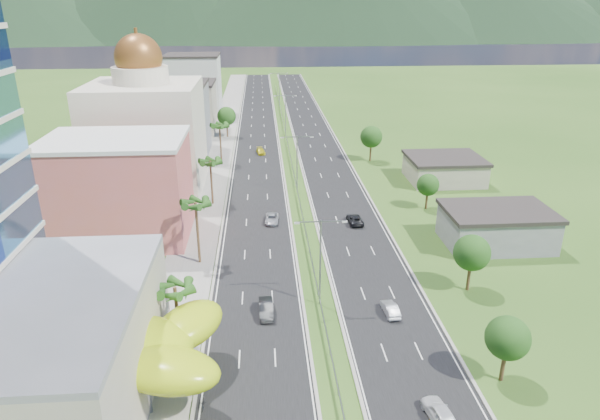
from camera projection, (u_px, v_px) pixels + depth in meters
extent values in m
plane|color=#2D5119|center=(330.00, 355.00, 55.19)|extent=(500.00, 500.00, 0.00)
cube|color=black|center=(258.00, 141.00, 138.12)|extent=(11.00, 260.00, 0.04)
cube|color=black|center=(315.00, 140.00, 139.14)|extent=(11.00, 260.00, 0.04)
cube|color=gray|center=(221.00, 142.00, 137.46)|extent=(7.00, 260.00, 0.12)
cube|color=gray|center=(291.00, 157.00, 121.72)|extent=(0.08, 216.00, 0.28)
cube|color=gray|center=(276.00, 89.00, 216.39)|extent=(0.10, 0.12, 0.70)
cylinder|color=gray|center=(320.00, 263.00, 62.43)|extent=(0.20, 0.20, 11.00)
cube|color=gray|center=(308.00, 222.00, 60.38)|extent=(2.88, 0.12, 0.12)
cube|color=gray|center=(333.00, 221.00, 60.58)|extent=(2.88, 0.12, 0.12)
cube|color=silver|center=(297.00, 223.00, 60.33)|extent=(0.60, 0.25, 0.18)
cube|color=silver|center=(345.00, 222.00, 60.70)|extent=(0.60, 0.25, 0.18)
cylinder|color=gray|center=(297.00, 165.00, 99.52)|extent=(0.20, 0.20, 11.00)
cube|color=gray|center=(289.00, 137.00, 97.47)|extent=(2.88, 0.12, 0.12)
cube|color=gray|center=(305.00, 137.00, 97.67)|extent=(2.88, 0.12, 0.12)
cube|color=silver|center=(282.00, 138.00, 97.42)|extent=(0.60, 0.25, 0.18)
cube|color=silver|center=(312.00, 137.00, 97.79)|extent=(0.60, 0.25, 0.18)
cylinder|color=gray|center=(285.00, 116.00, 141.25)|extent=(0.20, 0.20, 11.00)
cube|color=gray|center=(280.00, 96.00, 139.20)|extent=(2.88, 0.12, 0.12)
cube|color=gray|center=(291.00, 95.00, 139.39)|extent=(2.88, 0.12, 0.12)
cube|color=silver|center=(275.00, 96.00, 139.15)|extent=(0.60, 0.25, 0.18)
cube|color=silver|center=(296.00, 96.00, 139.52)|extent=(0.60, 0.25, 0.18)
cylinder|color=gray|center=(279.00, 89.00, 182.97)|extent=(0.20, 0.20, 11.00)
cube|color=gray|center=(275.00, 73.00, 180.92)|extent=(2.88, 0.12, 0.12)
cube|color=gray|center=(283.00, 73.00, 181.12)|extent=(2.88, 0.12, 0.12)
cube|color=silver|center=(271.00, 74.00, 180.87)|extent=(0.60, 0.25, 0.18)
cube|color=silver|center=(287.00, 73.00, 181.24)|extent=(0.60, 0.25, 0.18)
cylinder|color=gray|center=(83.00, 362.00, 50.96)|extent=(0.50, 0.50, 4.00)
cylinder|color=gray|center=(148.00, 395.00, 46.80)|extent=(0.50, 0.50, 4.00)
cylinder|color=gray|center=(179.00, 358.00, 51.58)|extent=(0.50, 0.50, 4.00)
cube|color=#CB5E53|center=(119.00, 190.00, 80.19)|extent=(20.00, 15.00, 15.00)
cube|color=beige|center=(147.00, 137.00, 100.60)|extent=(20.00, 20.00, 20.00)
cylinder|color=beige|center=(140.00, 75.00, 96.36)|extent=(10.00, 10.00, 3.00)
sphere|color=brown|center=(138.00, 58.00, 95.26)|extent=(8.40, 8.40, 8.40)
cube|color=slate|center=(173.00, 120.00, 124.58)|extent=(16.00, 15.00, 16.00)
cube|color=#A69F88|center=(185.00, 108.00, 145.53)|extent=(16.00, 15.00, 13.00)
cube|color=silver|center=(194.00, 86.00, 165.94)|extent=(16.00, 15.00, 18.00)
cube|color=slate|center=(496.00, 229.00, 79.35)|extent=(15.00, 10.00, 5.00)
cube|color=#A69F88|center=(444.00, 170.00, 107.41)|extent=(14.00, 12.00, 4.40)
cylinder|color=#47301C|center=(178.00, 320.00, 54.61)|extent=(0.36, 0.36, 7.50)
cylinder|color=#47301C|center=(198.00, 233.00, 72.87)|extent=(0.36, 0.36, 9.00)
cylinder|color=#47301C|center=(212.00, 183.00, 94.38)|extent=(0.36, 0.36, 8.00)
cylinder|color=#47301C|center=(221.00, 145.00, 117.42)|extent=(0.36, 0.36, 8.80)
cylinder|color=#47301C|center=(227.00, 128.00, 141.32)|extent=(0.40, 0.40, 4.90)
sphere|color=#255119|center=(227.00, 116.00, 140.16)|extent=(4.90, 4.90, 4.90)
cylinder|color=#47301C|center=(504.00, 362.00, 50.86)|extent=(0.40, 0.40, 4.20)
sphere|color=#255119|center=(508.00, 338.00, 49.87)|extent=(4.20, 4.20, 4.20)
cylinder|color=#47301C|center=(469.00, 274.00, 66.77)|extent=(0.40, 0.40, 4.55)
sphere|color=#255119|center=(472.00, 253.00, 65.69)|extent=(4.55, 4.55, 4.55)
cylinder|color=#47301C|center=(427.00, 198.00, 93.06)|extent=(0.40, 0.40, 3.85)
sphere|color=#255119|center=(428.00, 185.00, 92.15)|extent=(3.85, 3.85, 3.85)
cylinder|color=#47301C|center=(371.00, 150.00, 120.41)|extent=(0.40, 0.40, 4.90)
sphere|color=#255119|center=(371.00, 137.00, 119.25)|extent=(4.90, 4.90, 4.90)
imported|color=black|center=(266.00, 309.00, 62.01)|extent=(1.76, 4.68, 1.52)
imported|color=#AAADB2|center=(272.00, 219.00, 87.67)|extent=(2.42, 4.70, 1.27)
imported|color=gold|center=(261.00, 151.00, 126.62)|extent=(2.37, 4.49, 1.24)
imported|color=white|center=(440.00, 413.00, 46.29)|extent=(2.58, 4.95, 1.61)
imported|color=#B6B9BF|center=(390.00, 309.00, 62.14)|extent=(1.65, 4.07, 1.32)
imported|color=black|center=(355.00, 219.00, 87.29)|extent=(2.49, 4.94, 1.34)
imported|color=black|center=(203.00, 402.00, 47.96)|extent=(0.58, 1.70, 1.07)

